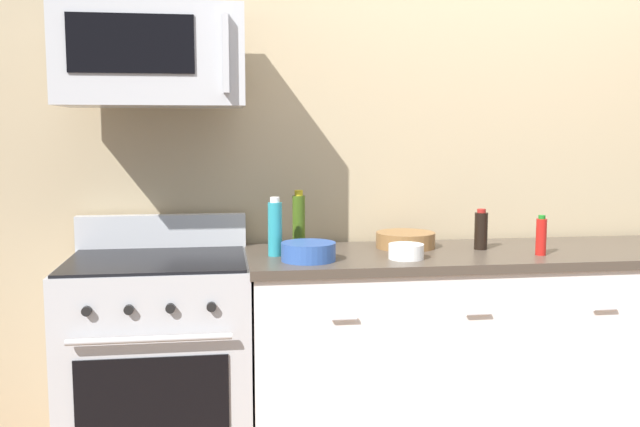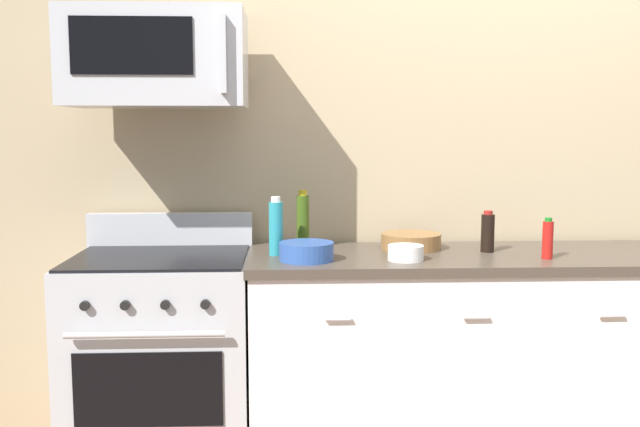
% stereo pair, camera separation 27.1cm
% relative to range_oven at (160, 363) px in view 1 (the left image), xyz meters
% --- Properties ---
extents(back_wall, '(5.46, 0.10, 2.70)m').
position_rel_range_oven_xyz_m(back_wall, '(1.56, 0.41, 0.88)').
color(back_wall, tan).
rests_on(back_wall, ground_plane).
extents(counter_unit, '(2.37, 0.66, 0.92)m').
position_rel_range_oven_xyz_m(counter_unit, '(1.56, -0.00, -0.01)').
color(counter_unit, white).
rests_on(counter_unit, ground_plane).
extents(range_oven, '(0.76, 0.69, 1.07)m').
position_rel_range_oven_xyz_m(range_oven, '(0.00, 0.00, 0.00)').
color(range_oven, '#B7BABF').
rests_on(range_oven, ground_plane).
extents(microwave, '(0.74, 0.44, 0.40)m').
position_rel_range_oven_xyz_m(microwave, '(0.00, 0.04, 1.28)').
color(microwave, '#B7BABF').
extents(bottle_dish_soap, '(0.06, 0.06, 0.25)m').
position_rel_range_oven_xyz_m(bottle_dish_soap, '(0.50, -0.01, 0.57)').
color(bottle_dish_soap, teal).
rests_on(bottle_dish_soap, countertop_slab).
extents(bottle_hot_sauce_red, '(0.04, 0.04, 0.17)m').
position_rel_range_oven_xyz_m(bottle_hot_sauce_red, '(1.63, -0.14, 0.53)').
color(bottle_hot_sauce_red, '#B21914').
rests_on(bottle_hot_sauce_red, countertop_slab).
extents(bottle_olive_oil, '(0.06, 0.06, 0.27)m').
position_rel_range_oven_xyz_m(bottle_olive_oil, '(0.61, 0.15, 0.58)').
color(bottle_olive_oil, '#385114').
rests_on(bottle_olive_oil, countertop_slab).
extents(bottle_soy_sauce_dark, '(0.06, 0.06, 0.18)m').
position_rel_range_oven_xyz_m(bottle_soy_sauce_dark, '(1.43, 0.03, 0.54)').
color(bottle_soy_sauce_dark, black).
rests_on(bottle_soy_sauce_dark, countertop_slab).
extents(bowl_wooden_salad, '(0.27, 0.27, 0.07)m').
position_rel_range_oven_xyz_m(bowl_wooden_salad, '(1.10, 0.13, 0.49)').
color(bowl_wooden_salad, brown).
rests_on(bowl_wooden_salad, countertop_slab).
extents(bowl_white_ceramic, '(0.15, 0.15, 0.06)m').
position_rel_range_oven_xyz_m(bowl_white_ceramic, '(1.03, -0.15, 0.48)').
color(bowl_white_ceramic, white).
rests_on(bowl_white_ceramic, countertop_slab).
extents(bowl_blue_mixing, '(0.23, 0.23, 0.08)m').
position_rel_range_oven_xyz_m(bowl_blue_mixing, '(0.62, -0.13, 0.49)').
color(bowl_blue_mixing, '#2D519E').
rests_on(bowl_blue_mixing, countertop_slab).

